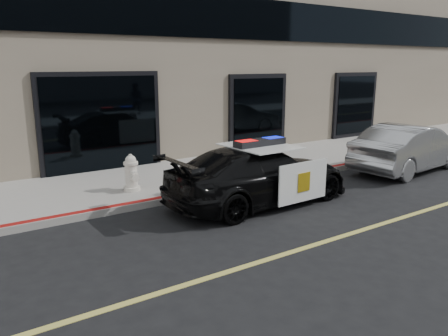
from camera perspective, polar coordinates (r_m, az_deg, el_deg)
ground at (r=7.63m, az=9.81°, el=-10.48°), size 120.00×120.00×0.00m
sidewalk_n at (r=11.74m, az=-8.00°, el=-1.48°), size 60.00×3.50×0.15m
police_car at (r=9.79m, az=4.65°, el=-0.86°), size 2.20×4.59×1.47m
silver_sedan at (r=13.85m, az=23.09°, el=2.45°), size 2.24×4.47×1.38m
fire_hydrant at (r=10.48m, az=-12.00°, el=-0.72°), size 0.39×0.55×0.87m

